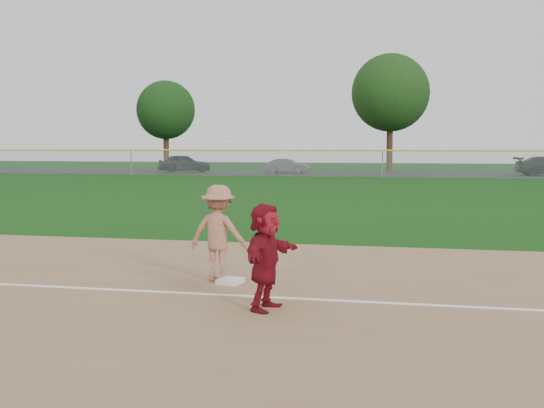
% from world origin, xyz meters
% --- Properties ---
extents(ground, '(160.00, 160.00, 0.00)m').
position_xyz_m(ground, '(0.00, 0.00, 0.00)').
color(ground, '#0F3D0B').
rests_on(ground, ground).
extents(foul_line, '(60.00, 0.10, 0.01)m').
position_xyz_m(foul_line, '(0.00, -0.80, 0.03)').
color(foul_line, white).
rests_on(foul_line, infield_dirt).
extents(parking_asphalt, '(120.00, 10.00, 0.01)m').
position_xyz_m(parking_asphalt, '(0.00, 46.00, 0.01)').
color(parking_asphalt, black).
rests_on(parking_asphalt, ground).
extents(first_base, '(0.44, 0.44, 0.09)m').
position_xyz_m(first_base, '(-0.44, 0.11, 0.06)').
color(first_base, white).
rests_on(first_base, infield_dirt).
extents(base_runner, '(0.76, 1.52, 1.57)m').
position_xyz_m(base_runner, '(0.57, -1.58, 0.80)').
color(base_runner, maroon).
rests_on(base_runner, infield_dirt).
extents(car_left, '(4.96, 3.54, 1.57)m').
position_xyz_m(car_left, '(-17.53, 45.71, 0.79)').
color(car_left, black).
rests_on(car_left, parking_asphalt).
extents(car_mid, '(3.79, 1.42, 1.24)m').
position_xyz_m(car_mid, '(-8.33, 45.72, 0.63)').
color(car_mid, '#4F5155').
rests_on(car_mid, parking_asphalt).
extents(first_base_play, '(1.18, 0.78, 2.57)m').
position_xyz_m(first_base_play, '(-0.71, 0.32, 0.87)').
color(first_base_play, gray).
rests_on(first_base_play, infield_dirt).
extents(outfield_fence, '(110.00, 0.12, 110.00)m').
position_xyz_m(outfield_fence, '(0.00, 40.00, 1.96)').
color(outfield_fence, '#999EA0').
rests_on(outfield_fence, ground).
extents(tree_1, '(5.80, 5.80, 8.75)m').
position_xyz_m(tree_1, '(-22.00, 53.00, 5.83)').
color(tree_1, '#382014').
rests_on(tree_1, ground).
extents(tree_2, '(7.00, 7.00, 10.58)m').
position_xyz_m(tree_2, '(0.00, 51.50, 7.06)').
color(tree_2, '#352313').
rests_on(tree_2, ground).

